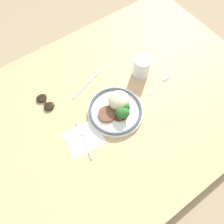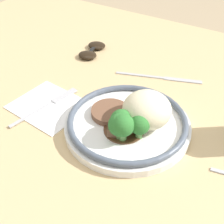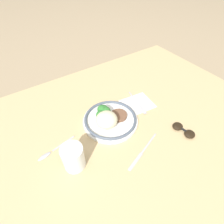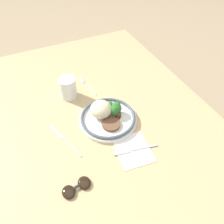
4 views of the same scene
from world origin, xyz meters
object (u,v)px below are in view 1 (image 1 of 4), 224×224
plate (117,109)px  spoon (164,81)px  sunglasses (45,102)px  knife (88,83)px  juice_glass (141,67)px  fork (83,137)px

plate → spoon: size_ratio=1.49×
sunglasses → knife: bearing=-13.4°
juice_glass → fork: 0.42m
plate → fork: 0.19m
fork → sunglasses: (-0.05, 0.23, 0.00)m
juice_glass → sunglasses: bearing=165.5°
knife → sunglasses: size_ratio=1.86×
plate → knife: 0.20m
sunglasses → spoon: bearing=-31.1°
plate → spoon: (0.28, 0.00, -0.02)m
juice_glass → fork: juice_glass is taller
juice_glass → knife: bearing=157.5°
fork → sunglasses: bearing=24.2°
plate → juice_glass: size_ratio=2.47×
plate → juice_glass: (0.21, 0.10, 0.02)m
juice_glass → spoon: bearing=-57.0°
fork → knife: fork is taller
plate → spoon: bearing=1.0°
plate → sunglasses: size_ratio=2.29×
plate → spoon: plate is taller
fork → knife: (0.16, 0.22, -0.00)m
knife → fork: bearing=-145.7°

